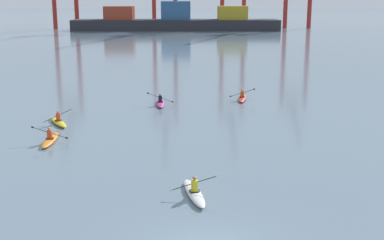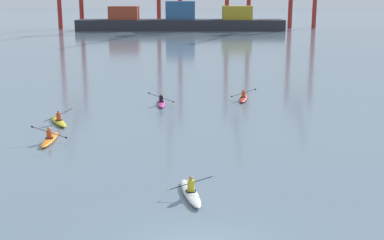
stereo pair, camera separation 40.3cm
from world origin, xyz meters
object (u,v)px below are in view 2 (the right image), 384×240
kayak_orange (50,139)px  kayak_yellow (59,121)px  kayak_white (191,192)px  kayak_magenta (161,103)px  kayak_red (244,98)px  container_barge (181,21)px

kayak_orange → kayak_yellow: size_ratio=1.04×
kayak_white → kayak_orange: bearing=134.8°
kayak_magenta → kayak_red: 7.18m
kayak_magenta → kayak_white: kayak_magenta is taller
kayak_orange → kayak_red: same height
kayak_orange → kayak_yellow: 4.61m
kayak_orange → kayak_red: (12.99, 12.91, 0.00)m
kayak_yellow → kayak_white: (9.18, -13.17, 0.00)m
kayak_magenta → container_barge: bearing=90.3°
kayak_orange → container_barge: bearing=87.0°
kayak_red → kayak_white: 21.97m
container_barge → kayak_orange: size_ratio=15.91×
kayak_orange → kayak_white: (8.54, -8.60, 0.00)m
kayak_magenta → kayak_yellow: size_ratio=1.05×
container_barge → kayak_yellow: 102.78m
container_barge → kayak_magenta: bearing=-89.7°
kayak_magenta → kayak_orange: kayak_magenta is taller
kayak_magenta → kayak_red: bearing=16.3°
kayak_orange → kayak_white: 12.12m
container_barge → kayak_white: bearing=-88.5°
kayak_magenta → kayak_orange: bearing=-119.2°
kayak_red → kayak_yellow: bearing=-148.5°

